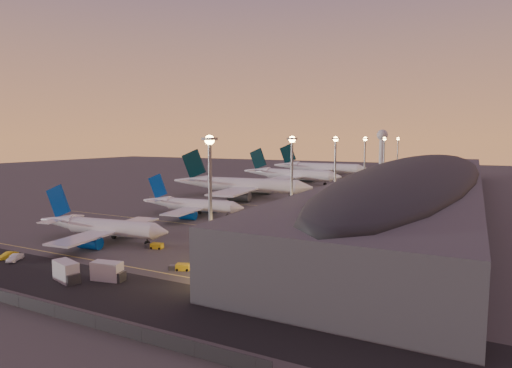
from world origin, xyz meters
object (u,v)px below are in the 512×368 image
object	(u,v)px
baggage_tug_b	(155,246)
service_van_c	(15,258)
airliner_wide_mid	(290,174)
catering_truck_b	(67,272)
service_van_d	(8,255)
baggage_tug_c	(246,224)
baggage_tug_d	(222,245)
baggage_tug_a	(180,267)
catering_truck_a	(109,272)
airliner_wide_far	(319,168)
airliner_wide_near	(240,185)
airliner_narrow_north	(192,205)
radar_tower	(382,142)
airliner_narrow_south	(101,227)

from	to	relation	value
baggage_tug_b	service_van_c	size ratio (longest dim) A/B	1.01
airliner_wide_mid	baggage_tug_b	size ratio (longest dim) A/B	13.96
service_van_c	catering_truck_b	bearing A→B (deg)	-38.03
baggage_tug_b	service_van_d	size ratio (longest dim) A/B	1.05
baggage_tug_b	baggage_tug_c	size ratio (longest dim) A/B	1.34
baggage_tug_d	service_van_d	world-z (taller)	service_van_d
baggage_tug_a	catering_truck_a	world-z (taller)	catering_truck_a
catering_truck_b	service_van_d	xyz separation A→B (m)	(-23.28, 4.16, -0.97)
airliner_wide_far	catering_truck_b	xyz separation A→B (m)	(29.42, -223.69, -3.85)
catering_truck_a	baggage_tug_d	world-z (taller)	catering_truck_a
service_van_c	service_van_d	world-z (taller)	service_van_c
airliner_wide_near	baggage_tug_a	distance (m)	102.74
baggage_tug_c	service_van_c	xyz separation A→B (m)	(-25.19, -53.72, 0.28)
service_van_c	airliner_wide_near	bearing A→B (deg)	65.54
airliner_wide_far	baggage_tug_c	bearing A→B (deg)	-76.01
service_van_c	airliner_narrow_north	bearing A→B (deg)	61.09
airliner_wide_near	radar_tower	size ratio (longest dim) A/B	1.98
baggage_tug_a	catering_truck_b	world-z (taller)	catering_truck_b
airliner_narrow_south	service_van_d	world-z (taller)	airliner_narrow_south
baggage_tug_a	baggage_tug_d	world-z (taller)	baggage_tug_a
airliner_narrow_south	radar_tower	bearing A→B (deg)	80.55
airliner_wide_near	service_van_c	xyz separation A→B (m)	(5.75, -105.36, -4.57)
catering_truck_a	baggage_tug_d	xyz separation A→B (m)	(5.68, 29.06, -1.11)
baggage_tug_a	service_van_c	world-z (taller)	service_van_c
baggage_tug_a	service_van_d	distance (m)	38.63
airliner_narrow_south	airliner_narrow_north	distance (m)	39.24
baggage_tug_a	catering_truck_a	size ratio (longest dim) A/B	0.69
airliner_wide_near	baggage_tug_a	size ratio (longest dim) A/B	14.76
airliner_narrow_south	baggage_tug_d	world-z (taller)	airliner_narrow_south
baggage_tug_c	service_van_c	distance (m)	59.33
airliner_narrow_north	airliner_wide_far	world-z (taller)	airliner_wide_far
airliner_narrow_south	airliner_wide_near	world-z (taller)	airliner_wide_near
airliner_narrow_south	baggage_tug_d	xyz separation A→B (m)	(29.73, 8.21, -3.05)
airliner_narrow_south	catering_truck_b	bearing A→B (deg)	-61.33
service_van_d	airliner_wide_mid	bearing A→B (deg)	88.59
airliner_wide_mid	baggage_tug_b	bearing A→B (deg)	-73.48
airliner_wide_near	service_van_d	distance (m)	105.06
airliner_wide_near	catering_truck_a	world-z (taller)	airliner_wide_near
airliner_narrow_south	airliner_narrow_north	xyz separation A→B (m)	(-1.02, 39.22, -0.05)
airliner_narrow_north	baggage_tug_a	distance (m)	59.27
baggage_tug_c	airliner_wide_mid	bearing A→B (deg)	100.10
radar_tower	baggage_tug_b	distance (m)	292.41
airliner_narrow_south	catering_truck_a	xyz separation A→B (m)	(24.04, -20.85, -1.95)
airliner_wide_near	baggage_tug_c	world-z (taller)	airliner_wide_near
catering_truck_b	airliner_wide_far	bearing A→B (deg)	113.98
baggage_tug_a	service_van_c	bearing A→B (deg)	177.02
airliner_narrow_north	radar_tower	xyz separation A→B (m)	(12.46, 252.69, 18.40)
catering_truck_b	service_van_d	size ratio (longest dim) A/B	1.61
radar_tower	service_van_c	world-z (taller)	radar_tower
radar_tower	baggage_tug_d	xyz separation A→B (m)	(18.28, -283.71, -21.41)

